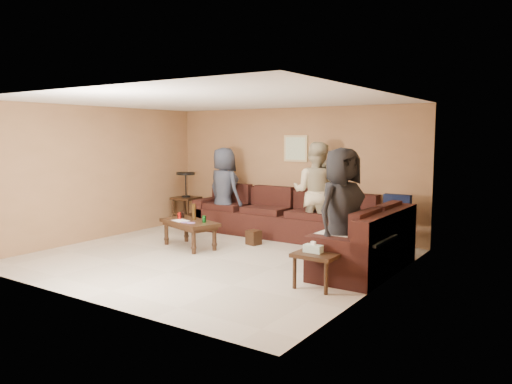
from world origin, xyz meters
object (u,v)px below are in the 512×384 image
end_table_left (186,197)px  person_left (224,190)px  side_table_right (316,258)px  waste_bin (254,237)px  coffee_table (190,225)px  person_middle (316,192)px  sectional_sofa (304,228)px  person_right (342,212)px

end_table_left → person_left: 1.20m
side_table_right → waste_bin: 2.71m
coffee_table → person_middle: (1.61, 1.66, 0.52)m
side_table_right → person_left: size_ratio=0.35×
coffee_table → side_table_right: coffee_table is taller
sectional_sofa → end_table_left: bearing=171.1°
waste_bin → person_left: size_ratio=0.15×
sectional_sofa → end_table_left: end_table_left is taller
person_left → side_table_right: bearing=157.7°
coffee_table → waste_bin: (0.81, 0.81, -0.27)m
waste_bin → side_table_right: bearing=-38.6°
sectional_sofa → side_table_right: 2.41m
side_table_right → person_right: size_ratio=0.34×
sectional_sofa → coffee_table: 2.01m
coffee_table → person_right: bearing=-3.2°
coffee_table → person_left: 1.64m
sectional_sofa → coffee_table: bearing=-144.4°
side_table_right → person_right: 0.87m
sectional_sofa → waste_bin: 0.92m
sectional_sofa → waste_bin: bearing=-156.5°
sectional_sofa → end_table_left: size_ratio=4.03×
sectional_sofa → waste_bin: size_ratio=17.91×
side_table_right → sectional_sofa: bearing=122.2°
sectional_sofa → side_table_right: size_ratio=7.67×
coffee_table → person_right: person_right is taller
waste_bin → person_right: bearing=-24.5°
sectional_sofa → waste_bin: (-0.82, -0.36, -0.20)m
waste_bin → person_middle: bearing=46.9°
end_table_left → side_table_right: size_ratio=1.90×
coffee_table → side_table_right: 3.04m
waste_bin → person_right: person_right is taller
side_table_right → person_middle: size_ratio=0.33×
person_left → person_right: bearing=166.8°
waste_bin → end_table_left: bearing=160.2°
person_middle → person_right: 2.26m
sectional_sofa → person_right: person_right is taller
sectional_sofa → person_left: (-2.03, 0.36, 0.53)m
side_table_right → person_left: (-3.32, 2.39, 0.46)m
coffee_table → waste_bin: bearing=45.1°
person_middle → person_right: bearing=117.5°
end_table_left → waste_bin: 2.57m
coffee_table → person_right: 2.99m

